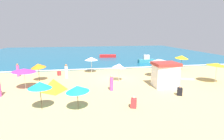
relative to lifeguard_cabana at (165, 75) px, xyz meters
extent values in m
plane|color=#D8B775|center=(-4.53, 3.87, -1.32)|extent=(60.00, 60.00, 0.00)
cube|color=#196084|center=(-4.53, 31.87, -1.27)|extent=(60.00, 44.00, 0.10)
cube|color=white|center=(-4.53, 10.17, -1.21)|extent=(57.00, 0.70, 0.01)
cube|color=white|center=(0.00, 0.00, -0.17)|extent=(2.48, 2.15, 2.29)
cube|color=#A5332D|center=(0.00, 0.00, 1.12)|extent=(2.53, 2.14, 0.30)
cylinder|color=#4C3823|center=(6.27, 7.35, -0.22)|extent=(0.05, 0.05, 2.19)
cone|color=yellow|center=(6.27, 7.35, 0.70)|extent=(2.54, 2.55, 0.61)
cylinder|color=#4C3823|center=(-8.92, -4.19, -0.41)|extent=(0.05, 0.05, 1.81)
cone|color=#19B7C6|center=(-8.92, -4.19, 0.32)|extent=(2.22, 2.21, 0.57)
cylinder|color=silver|center=(-14.20, 1.84, -0.29)|extent=(0.05, 0.05, 2.04)
cone|color=#B733C6|center=(-14.20, 1.84, 0.61)|extent=(2.70, 2.68, 0.46)
cylinder|color=silver|center=(-4.25, 3.01, -0.31)|extent=(0.05, 0.05, 2.02)
cone|color=white|center=(-4.25, 3.01, 0.53)|extent=(1.60, 1.56, 0.62)
cylinder|color=#4C3823|center=(-11.60, -3.62, -0.28)|extent=(0.05, 0.05, 2.08)
cone|color=#19B7C6|center=(-11.60, -3.62, 0.57)|extent=(2.19, 2.19, 0.52)
cylinder|color=silver|center=(6.41, 0.46, -0.22)|extent=(0.05, 0.05, 2.20)
cone|color=yellow|center=(6.41, 0.46, 0.78)|extent=(2.52, 2.51, 0.50)
cylinder|color=silver|center=(1.10, 4.13, -0.18)|extent=(0.05, 0.05, 2.27)
cone|color=white|center=(1.10, 4.13, 0.84)|extent=(3.17, 3.16, 0.54)
cylinder|color=#4C3823|center=(-13.46, 4.72, -0.31)|extent=(0.05, 0.05, 2.01)
cone|color=orange|center=(-13.46, 4.72, 0.51)|extent=(2.39, 2.40, 0.66)
cylinder|color=silver|center=(-7.12, 7.95, -0.22)|extent=(0.05, 0.05, 2.18)
cone|color=white|center=(-7.12, 7.95, 0.70)|extent=(2.59, 2.59, 0.45)
pyramid|color=yellow|center=(-11.28, 0.65, -0.71)|extent=(2.33, 2.46, 1.20)
cylinder|color=white|center=(-10.39, 5.52, -0.56)|extent=(0.38, 0.38, 1.51)
sphere|color=#9E6B47|center=(-10.39, 5.52, 0.32)|extent=(0.28, 0.28, 0.28)
cylinder|color=#D84CA5|center=(-16.60, 7.47, -0.58)|extent=(0.44, 0.44, 1.47)
sphere|color=#9E6B47|center=(-16.60, 7.47, 0.27)|extent=(0.25, 0.25, 0.25)
cube|color=red|center=(-4.77, -4.57, -0.95)|extent=(0.55, 0.55, 0.74)
sphere|color=beige|center=(-4.77, -4.57, -0.47)|extent=(0.22, 0.22, 0.22)
cube|color=red|center=(-11.46, 7.12, -1.03)|extent=(0.55, 0.55, 0.57)
sphere|color=beige|center=(-11.46, 7.12, -0.64)|extent=(0.23, 0.23, 0.23)
cube|color=black|center=(0.14, -2.69, -0.97)|extent=(0.58, 0.58, 0.70)
sphere|color=#DBA884|center=(0.14, -2.69, -0.51)|extent=(0.25, 0.25, 0.25)
cylinder|color=#D84CA5|center=(-5.72, -0.21, -0.66)|extent=(0.45, 0.45, 1.31)
sphere|color=#DBA884|center=(-5.72, -0.21, 0.12)|extent=(0.28, 0.28, 0.28)
cube|color=white|center=(4.22, 2.37, -1.31)|extent=(1.62, 1.21, 0.01)
cube|color=white|center=(4.48, 8.28, -1.31)|extent=(1.26, 1.22, 0.01)
cube|color=teal|center=(3.33, 14.10, -0.89)|extent=(2.97, 1.03, 0.65)
cube|color=silver|center=(3.33, 14.10, -0.16)|extent=(1.04, 0.62, 0.80)
cube|color=red|center=(-2.55, 22.45, -0.92)|extent=(3.75, 1.64, 0.59)
camera|label=1|loc=(-8.64, -16.76, 4.33)|focal=28.63mm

